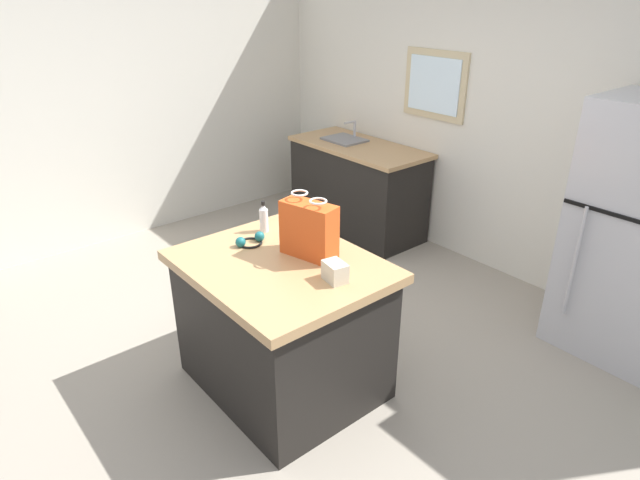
% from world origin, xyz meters
% --- Properties ---
extents(ground, '(6.57, 6.57, 0.00)m').
position_xyz_m(ground, '(0.00, 0.00, 0.00)').
color(ground, '#9E9384').
extents(back_wall, '(5.48, 0.13, 2.68)m').
position_xyz_m(back_wall, '(-0.01, 2.27, 1.34)').
color(back_wall, silver).
rests_on(back_wall, ground).
extents(left_wall, '(0.10, 4.54, 2.68)m').
position_xyz_m(left_wall, '(-2.74, 0.00, 1.34)').
color(left_wall, silver).
rests_on(left_wall, ground).
extents(kitchen_island, '(1.19, 0.98, 0.88)m').
position_xyz_m(kitchen_island, '(0.18, -0.17, 0.44)').
color(kitchen_island, black).
rests_on(kitchen_island, ground).
extents(refrigerator, '(0.75, 0.69, 1.74)m').
position_xyz_m(refrigerator, '(1.33, 1.87, 0.87)').
color(refrigerator, '#B7B7BC').
rests_on(refrigerator, ground).
extents(sink_counter, '(1.45, 0.67, 1.09)m').
position_xyz_m(sink_counter, '(-1.32, 1.88, 0.46)').
color(sink_counter, black).
rests_on(sink_counter, ground).
extents(shopping_bag, '(0.36, 0.22, 0.38)m').
position_xyz_m(shopping_bag, '(0.22, 0.02, 1.05)').
color(shopping_bag, '#DB511E').
rests_on(shopping_bag, kitchen_island).
extents(small_box, '(0.15, 0.12, 0.11)m').
position_xyz_m(small_box, '(0.55, -0.07, 0.94)').
color(small_box, beige).
rests_on(small_box, kitchen_island).
extents(bottle, '(0.06, 0.06, 0.21)m').
position_xyz_m(bottle, '(-0.24, 0.01, 0.97)').
color(bottle, white).
rests_on(bottle, kitchen_island).
extents(ear_defenders, '(0.16, 0.20, 0.06)m').
position_xyz_m(ear_defenders, '(-0.14, -0.17, 0.90)').
color(ear_defenders, black).
rests_on(ear_defenders, kitchen_island).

